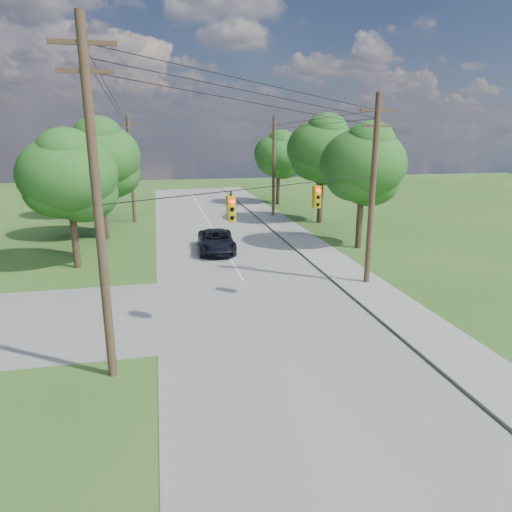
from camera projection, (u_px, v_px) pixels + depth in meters
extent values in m
plane|color=#2C551C|center=(240.00, 367.00, 17.11)|extent=(140.00, 140.00, 0.00)
cube|color=gray|center=(262.00, 312.00, 22.23)|extent=(10.00, 100.00, 0.03)
cube|color=gray|center=(388.00, 301.00, 23.57)|extent=(2.60, 100.00, 0.12)
cylinder|color=#4F3A28|center=(98.00, 211.00, 14.97)|extent=(0.32, 0.32, 12.00)
cube|color=#4F3A28|center=(82.00, 42.00, 13.62)|extent=(2.00, 0.12, 0.14)
cube|color=#4F3A28|center=(85.00, 71.00, 13.83)|extent=(1.70, 0.12, 0.14)
cylinder|color=#4F3A28|center=(372.00, 193.00, 25.07)|extent=(0.32, 0.32, 10.50)
cube|color=#4F3A28|center=(378.00, 110.00, 23.92)|extent=(2.00, 0.12, 0.14)
cube|color=#4F3A28|center=(377.00, 126.00, 24.13)|extent=(1.70, 0.12, 0.14)
cylinder|color=#4F3A28|center=(274.00, 168.00, 45.88)|extent=(0.32, 0.32, 10.00)
cube|color=#4F3A28|center=(274.00, 125.00, 44.79)|extent=(2.00, 0.12, 0.14)
cylinder|color=#4F3A28|center=(131.00, 170.00, 43.06)|extent=(0.32, 0.32, 10.00)
cube|color=#4F3A28|center=(128.00, 125.00, 41.98)|extent=(2.00, 0.12, 0.14)
cylinder|color=black|center=(271.00, 86.00, 18.77)|extent=(13.52, 7.63, 1.53)
cylinder|color=black|center=(271.00, 96.00, 18.87)|extent=(13.52, 7.63, 1.53)
cylinder|color=black|center=(271.00, 106.00, 18.98)|extent=(13.52, 7.63, 1.53)
cylinder|color=black|center=(310.00, 120.00, 34.36)|extent=(0.03, 22.00, 0.53)
cylinder|color=black|center=(117.00, 105.00, 27.80)|extent=(0.43, 29.60, 2.03)
cylinder|color=black|center=(310.00, 126.00, 34.46)|extent=(0.03, 22.00, 0.53)
cylinder|color=black|center=(117.00, 112.00, 27.90)|extent=(0.43, 29.60, 2.03)
cylinder|color=black|center=(270.00, 187.00, 19.87)|extent=(13.52, 7.63, 0.04)
cube|color=gold|center=(232.00, 209.00, 18.56)|extent=(0.32, 0.22, 1.05)
sphere|color=#FF0C05|center=(232.00, 201.00, 18.33)|extent=(0.17, 0.17, 0.17)
cube|color=gold|center=(231.00, 208.00, 18.78)|extent=(0.32, 0.22, 1.05)
sphere|color=#FF0C05|center=(230.00, 199.00, 18.82)|extent=(0.17, 0.17, 0.17)
cube|color=gold|center=(317.00, 197.00, 21.93)|extent=(0.32, 0.22, 1.05)
sphere|color=#FF0C05|center=(319.00, 190.00, 21.70)|extent=(0.17, 0.17, 0.17)
cube|color=gold|center=(316.00, 196.00, 22.15)|extent=(0.32, 0.22, 1.05)
sphere|color=#FF0C05|center=(315.00, 189.00, 22.19)|extent=(0.17, 0.17, 0.17)
cylinder|color=#473023|center=(75.00, 244.00, 29.21)|extent=(0.45, 0.45, 3.15)
ellipsoid|color=#1D5018|center=(68.00, 175.00, 28.06)|extent=(6.00, 6.00, 4.92)
cylinder|color=#473023|center=(104.00, 218.00, 36.91)|extent=(0.50, 0.50, 3.50)
ellipsoid|color=#1D5018|center=(99.00, 157.00, 35.63)|extent=(6.40, 6.40, 5.25)
cylinder|color=#473023|center=(94.00, 202.00, 45.96)|extent=(0.48, 0.47, 3.32)
ellipsoid|color=#1D5018|center=(90.00, 155.00, 44.74)|extent=(6.00, 6.00, 4.92)
cylinder|color=#473023|center=(359.00, 226.00, 34.19)|extent=(0.48, 0.48, 3.32)
ellipsoid|color=#1D5018|center=(363.00, 164.00, 32.97)|extent=(6.20, 6.20, 5.08)
cylinder|color=#473023|center=(320.00, 204.00, 43.67)|extent=(0.52, 0.52, 3.67)
ellipsoid|color=#1D5018|center=(322.00, 149.00, 42.33)|extent=(6.60, 6.60, 5.41)
cylinder|color=#473023|center=(278.00, 191.00, 54.85)|extent=(0.45, 0.45, 3.15)
ellipsoid|color=#1D5018|center=(278.00, 154.00, 53.70)|extent=(5.80, 5.80, 4.76)
imported|color=black|center=(216.00, 241.00, 33.22)|extent=(2.89, 5.70, 1.54)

